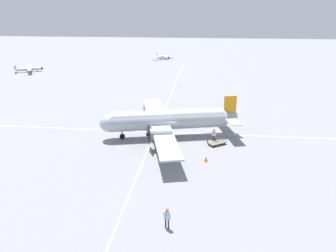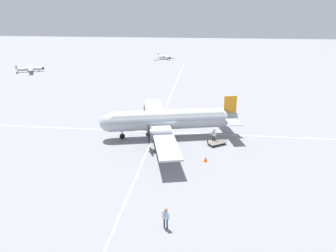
{
  "view_description": "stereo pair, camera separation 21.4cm",
  "coord_description": "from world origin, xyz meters",
  "px_view_note": "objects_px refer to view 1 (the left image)",
  "views": [
    {
      "loc": [
        40.36,
        4.47,
        16.26
      ],
      "look_at": [
        0.0,
        0.0,
        1.5
      ],
      "focal_mm": 35.0,
      "sensor_mm": 36.0,
      "label": 1
    },
    {
      "loc": [
        40.34,
        4.68,
        16.26
      ],
      "look_at": [
        0.0,
        0.0,
        1.5
      ],
      "focal_mm": 35.0,
      "sensor_mm": 36.0,
      "label": 2
    }
  ],
  "objects_px": {
    "crew_foreground": "(167,216)",
    "suitcase_near_door": "(208,141)",
    "passenger_boarding": "(214,134)",
    "light_aircraft_distant": "(163,57)",
    "light_aircraft_taxiing": "(29,69)",
    "airliner_main": "(165,120)",
    "suitcase_upright_spare": "(215,140)",
    "traffic_cone": "(206,159)",
    "baggage_cart": "(217,143)"
  },
  "relations": [
    {
      "from": "crew_foreground",
      "to": "baggage_cart",
      "type": "xyz_separation_m",
      "value": [
        -17.12,
        4.39,
        -0.84
      ]
    },
    {
      "from": "passenger_boarding",
      "to": "suitcase_upright_spare",
      "type": "distance_m",
      "value": 0.91
    },
    {
      "from": "suitcase_upright_spare",
      "to": "light_aircraft_distant",
      "type": "bearing_deg",
      "value": -167.57
    },
    {
      "from": "suitcase_upright_spare",
      "to": "baggage_cart",
      "type": "bearing_deg",
      "value": 21.39
    },
    {
      "from": "baggage_cart",
      "to": "traffic_cone",
      "type": "xyz_separation_m",
      "value": [
        4.95,
        -1.4,
        0.0
      ]
    },
    {
      "from": "airliner_main",
      "to": "suitcase_near_door",
      "type": "xyz_separation_m",
      "value": [
        1.51,
        5.6,
        -2.14
      ]
    },
    {
      "from": "crew_foreground",
      "to": "traffic_cone",
      "type": "height_order",
      "value": "crew_foreground"
    },
    {
      "from": "crew_foreground",
      "to": "suitcase_near_door",
      "type": "bearing_deg",
      "value": -77.73
    },
    {
      "from": "passenger_boarding",
      "to": "suitcase_near_door",
      "type": "bearing_deg",
      "value": 63.06
    },
    {
      "from": "crew_foreground",
      "to": "suitcase_near_door",
      "type": "relative_size",
      "value": 3.67
    },
    {
      "from": "crew_foreground",
      "to": "light_aircraft_distant",
      "type": "distance_m",
      "value": 88.63
    },
    {
      "from": "suitcase_upright_spare",
      "to": "light_aircraft_distant",
      "type": "relative_size",
      "value": 0.07
    },
    {
      "from": "suitcase_near_door",
      "to": "baggage_cart",
      "type": "xyz_separation_m",
      "value": [
        0.43,
        1.19,
        0.05
      ]
    },
    {
      "from": "crew_foreground",
      "to": "traffic_cone",
      "type": "bearing_deg",
      "value": -81.22
    },
    {
      "from": "light_aircraft_distant",
      "to": "light_aircraft_taxiing",
      "type": "relative_size",
      "value": 0.79
    },
    {
      "from": "light_aircraft_distant",
      "to": "passenger_boarding",
      "type": "bearing_deg",
      "value": -34.26
    },
    {
      "from": "passenger_boarding",
      "to": "light_aircraft_distant",
      "type": "height_order",
      "value": "passenger_boarding"
    },
    {
      "from": "suitcase_upright_spare",
      "to": "baggage_cart",
      "type": "xyz_separation_m",
      "value": [
        0.75,
        0.3,
        0.04
      ]
    },
    {
      "from": "baggage_cart",
      "to": "light_aircraft_taxiing",
      "type": "distance_m",
      "value": 65.51
    },
    {
      "from": "suitcase_near_door",
      "to": "traffic_cone",
      "type": "height_order",
      "value": "traffic_cone"
    },
    {
      "from": "passenger_boarding",
      "to": "traffic_cone",
      "type": "relative_size",
      "value": 3.08
    },
    {
      "from": "passenger_boarding",
      "to": "light_aircraft_distant",
      "type": "bearing_deg",
      "value": -38.88
    },
    {
      "from": "light_aircraft_distant",
      "to": "suitcase_near_door",
      "type": "bearing_deg",
      "value": -34.91
    },
    {
      "from": "passenger_boarding",
      "to": "suitcase_near_door",
      "type": "distance_m",
      "value": 1.24
    },
    {
      "from": "traffic_cone",
      "to": "passenger_boarding",
      "type": "bearing_deg",
      "value": 170.36
    },
    {
      "from": "suitcase_near_door",
      "to": "traffic_cone",
      "type": "xyz_separation_m",
      "value": [
        5.39,
        -0.21,
        0.05
      ]
    },
    {
      "from": "suitcase_near_door",
      "to": "light_aircraft_distant",
      "type": "bearing_deg",
      "value": -168.32
    },
    {
      "from": "passenger_boarding",
      "to": "traffic_cone",
      "type": "bearing_deg",
      "value": 119.15
    },
    {
      "from": "crew_foreground",
      "to": "passenger_boarding",
      "type": "xyz_separation_m",
      "value": [
        -17.89,
        3.97,
        0.02
      ]
    },
    {
      "from": "passenger_boarding",
      "to": "light_aircraft_distant",
      "type": "relative_size",
      "value": 0.26
    },
    {
      "from": "airliner_main",
      "to": "crew_foreground",
      "type": "xyz_separation_m",
      "value": [
        19.06,
        2.39,
        -1.25
      ]
    },
    {
      "from": "baggage_cart",
      "to": "light_aircraft_distant",
      "type": "xyz_separation_m",
      "value": [
        -70.78,
        -15.73,
        0.49
      ]
    },
    {
      "from": "light_aircraft_distant",
      "to": "traffic_cone",
      "type": "relative_size",
      "value": 11.73
    },
    {
      "from": "suitcase_near_door",
      "to": "crew_foreground",
      "type": "bearing_deg",
      "value": -10.36
    },
    {
      "from": "passenger_boarding",
      "to": "traffic_cone",
      "type": "height_order",
      "value": "passenger_boarding"
    },
    {
      "from": "passenger_boarding",
      "to": "traffic_cone",
      "type": "distance_m",
      "value": 5.88
    },
    {
      "from": "airliner_main",
      "to": "passenger_boarding",
      "type": "relative_size",
      "value": 12.22
    },
    {
      "from": "traffic_cone",
      "to": "light_aircraft_taxiing",
      "type": "bearing_deg",
      "value": -136.28
    },
    {
      "from": "light_aircraft_taxiing",
      "to": "light_aircraft_distant",
      "type": "bearing_deg",
      "value": 11.89
    },
    {
      "from": "suitcase_near_door",
      "to": "baggage_cart",
      "type": "distance_m",
      "value": 1.26
    },
    {
      "from": "airliner_main",
      "to": "light_aircraft_distant",
      "type": "distance_m",
      "value": 69.43
    },
    {
      "from": "suitcase_near_door",
      "to": "light_aircraft_taxiing",
      "type": "distance_m",
      "value": 64.34
    },
    {
      "from": "airliner_main",
      "to": "light_aircraft_distant",
      "type": "relative_size",
      "value": 3.2
    },
    {
      "from": "passenger_boarding",
      "to": "light_aircraft_taxiing",
      "type": "distance_m",
      "value": 64.67
    },
    {
      "from": "suitcase_upright_spare",
      "to": "traffic_cone",
      "type": "distance_m",
      "value": 5.81
    },
    {
      "from": "suitcase_upright_spare",
      "to": "light_aircraft_distant",
      "type": "height_order",
      "value": "light_aircraft_distant"
    },
    {
      "from": "airliner_main",
      "to": "suitcase_upright_spare",
      "type": "xyz_separation_m",
      "value": [
        1.19,
        6.49,
        -2.14
      ]
    },
    {
      "from": "baggage_cart",
      "to": "traffic_cone",
      "type": "bearing_deg",
      "value": 38.76
    },
    {
      "from": "suitcase_upright_spare",
      "to": "light_aircraft_taxiing",
      "type": "bearing_deg",
      "value": -132.08
    },
    {
      "from": "suitcase_near_door",
      "to": "suitcase_upright_spare",
      "type": "height_order",
      "value": "suitcase_upright_spare"
    }
  ]
}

